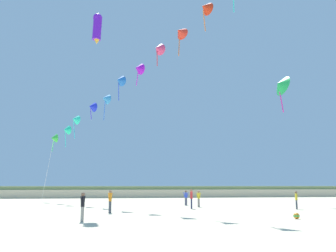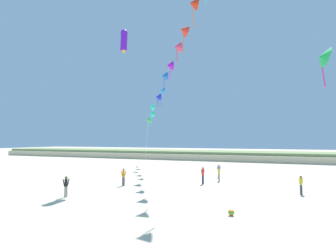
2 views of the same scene
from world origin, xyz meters
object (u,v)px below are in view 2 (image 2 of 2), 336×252
at_px(person_near_left, 203,174).
at_px(person_far_center, 219,170).
at_px(person_near_right, 219,173).
at_px(beach_ball, 231,213).
at_px(large_kite_low_lead, 323,58).
at_px(person_far_left, 66,185).
at_px(person_far_right, 123,176).
at_px(large_kite_mid_trail, 124,41).
at_px(person_mid_center, 301,184).

distance_m(person_near_left, person_far_center, 5.30).
xyz_separation_m(person_near_right, beach_ball, (2.98, -12.29, -0.69)).
distance_m(person_far_center, large_kite_low_lead, 16.53).
bearing_deg(person_far_center, person_far_left, -120.96).
height_order(person_far_right, person_far_center, person_far_right).
height_order(person_near_left, person_far_left, person_near_left).
height_order(person_near_left, large_kite_low_lead, large_kite_low_lead).
height_order(large_kite_mid_trail, beach_ball, large_kite_mid_trail).
bearing_deg(large_kite_mid_trail, person_far_left, -90.06).
relative_size(person_near_left, person_mid_center, 1.12).
height_order(person_far_left, beach_ball, person_far_left).
distance_m(person_mid_center, large_kite_mid_trail, 22.18).
distance_m(person_mid_center, large_kite_low_lead, 14.86).
xyz_separation_m(person_far_left, large_kite_low_lead, (20.02, 15.51, 12.22)).
xyz_separation_m(person_near_left, person_far_center, (0.62, 5.26, -0.11)).
xyz_separation_m(person_far_left, person_far_right, (1.48, 5.97, 0.03)).
height_order(person_far_right, large_kite_mid_trail, large_kite_mid_trail).
xyz_separation_m(person_near_left, person_near_right, (1.19, 2.28, -0.10)).
relative_size(person_mid_center, person_far_right, 0.91).
bearing_deg(person_far_right, person_near_right, 36.68).
distance_m(person_near_right, person_far_center, 3.03).
height_order(person_far_left, large_kite_low_lead, large_kite_low_lead).
relative_size(person_far_left, person_far_right, 0.97).
bearing_deg(person_near_left, person_far_left, -130.77).
distance_m(person_mid_center, beach_ball, 9.19).
bearing_deg(large_kite_mid_trail, large_kite_low_lead, 19.94).
bearing_deg(person_mid_center, person_near_right, 150.08).
bearing_deg(person_far_center, person_near_right, -79.04).
bearing_deg(person_far_center, person_near_left, -96.67).
xyz_separation_m(person_near_left, person_mid_center, (8.57, -1.96, -0.11)).
bearing_deg(large_kite_mid_trail, person_mid_center, -1.81).
relative_size(person_near_right, person_far_center, 1.01).
relative_size(person_near_right, person_far_right, 0.91).
distance_m(person_far_left, person_far_center, 17.43).
xyz_separation_m(person_far_left, beach_ball, (12.52, -0.32, -0.74)).
relative_size(person_near_right, person_far_left, 0.94).
bearing_deg(beach_ball, person_far_left, 178.54).
bearing_deg(person_near_left, large_kite_mid_trail, -170.28).
bearing_deg(beach_ball, person_mid_center, 61.30).
bearing_deg(person_far_left, person_near_right, 51.43).
bearing_deg(large_kite_low_lead, person_far_right, -152.74).
relative_size(person_far_center, beach_ball, 4.10).
height_order(person_near_left, person_mid_center, person_near_left).
relative_size(person_near_right, person_mid_center, 1.00).
bearing_deg(person_near_right, person_near_left, -117.57).
distance_m(person_near_right, person_mid_center, 8.51).
bearing_deg(person_mid_center, person_far_right, -173.51).
distance_m(person_near_right, person_far_right, 10.05).
height_order(person_near_right, large_kite_mid_trail, large_kite_mid_trail).
xyz_separation_m(person_far_center, large_kite_mid_trail, (-8.96, -6.69, 14.36)).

